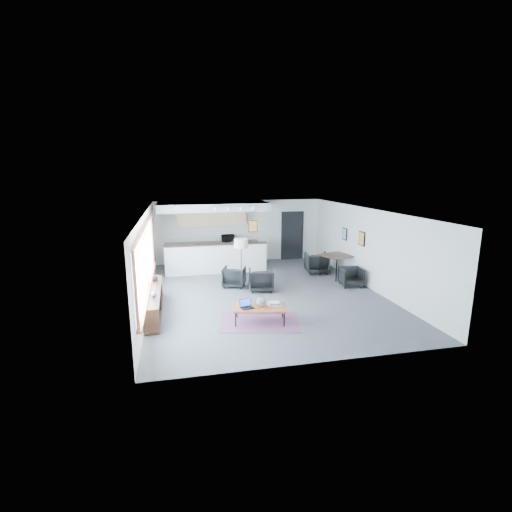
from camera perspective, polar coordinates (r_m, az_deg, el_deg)
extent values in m
cube|color=#464648|center=(11.78, 1.31, -5.75)|extent=(7.00, 9.00, 0.01)
cube|color=white|center=(11.23, 1.38, 6.98)|extent=(7.00, 9.00, 0.01)
cube|color=silver|center=(15.78, -2.54, 3.85)|extent=(7.00, 0.01, 2.60)
cube|color=silver|center=(7.30, 9.79, -6.89)|extent=(7.00, 0.01, 2.60)
cube|color=silver|center=(11.16, -16.43, -0.37)|extent=(0.01, 9.00, 2.60)
cube|color=silver|center=(12.71, 16.88, 1.16)|extent=(0.01, 9.00, 2.60)
cube|color=#8CBFFF|center=(10.23, -16.63, -0.39)|extent=(0.02, 5.80, 1.55)
cube|color=brown|center=(10.44, -16.19, -4.66)|extent=(0.10, 5.95, 0.06)
cube|color=brown|center=(10.09, -16.81, 4.05)|extent=(0.06, 5.95, 0.06)
cube|color=brown|center=(7.44, -18.00, -5.33)|extent=(0.06, 0.06, 1.60)
cube|color=brown|center=(10.23, -16.52, -0.38)|extent=(0.06, 0.06, 1.60)
cube|color=brown|center=(13.07, -15.68, 2.43)|extent=(0.06, 0.06, 1.60)
cube|color=#321C11|center=(10.35, -15.42, -5.22)|extent=(0.35, 3.00, 0.05)
cube|color=#321C11|center=(10.54, -15.24, -8.17)|extent=(0.35, 3.00, 0.05)
cube|color=#321C11|center=(9.09, -15.75, -9.73)|extent=(0.33, 0.04, 0.55)
cube|color=#321C11|center=(10.44, -15.33, -6.73)|extent=(0.33, 0.04, 0.55)
cube|color=#321C11|center=(11.82, -15.01, -4.43)|extent=(0.33, 0.04, 0.55)
cube|color=#3359A5|center=(9.29, -15.64, -10.26)|extent=(0.18, 0.04, 0.20)
cube|color=silver|center=(9.44, -15.59, -9.81)|extent=(0.18, 0.04, 0.22)
cube|color=maroon|center=(9.59, -15.55, -9.37)|extent=(0.18, 0.04, 0.24)
cube|color=#321C11|center=(9.76, -15.49, -9.11)|extent=(0.18, 0.04, 0.20)
cube|color=#3359A5|center=(9.91, -15.44, -8.70)|extent=(0.18, 0.04, 0.22)
cube|color=silver|center=(10.07, -15.40, -8.30)|extent=(0.18, 0.04, 0.24)
cube|color=maroon|center=(10.23, -15.35, -8.06)|extent=(0.18, 0.04, 0.20)
cube|color=#321C11|center=(10.39, -15.31, -7.68)|extent=(0.18, 0.04, 0.22)
cube|color=#3359A5|center=(10.55, -15.27, -7.32)|extent=(0.18, 0.03, 0.24)
cube|color=silver|center=(10.71, -15.22, -7.11)|extent=(0.18, 0.03, 0.20)
cube|color=maroon|center=(10.87, -15.19, -6.76)|extent=(0.18, 0.03, 0.22)
cube|color=#321C11|center=(11.03, -15.15, -6.42)|extent=(0.18, 0.04, 0.24)
cube|color=black|center=(11.09, -15.26, -3.40)|extent=(0.14, 0.02, 0.18)
sphere|color=#264C99|center=(9.75, -15.50, -5.75)|extent=(0.14, 0.14, 0.14)
cube|color=white|center=(14.00, -6.08, -0.48)|extent=(3.80, 0.25, 1.10)
cube|color=#321C11|center=(13.88, -6.13, 1.78)|extent=(3.85, 0.32, 0.04)
cube|color=white|center=(15.43, -6.67, 0.36)|extent=(3.80, 0.60, 0.90)
cube|color=#2D2D2D|center=(15.34, -6.72, 2.04)|extent=(3.82, 0.62, 0.04)
cube|color=tan|center=(15.33, -6.87, 5.97)|extent=(2.80, 0.35, 0.70)
cube|color=white|center=(14.59, -6.65, 7.61)|extent=(4.20, 1.80, 0.30)
cube|color=black|center=(14.00, -0.48, 4.60)|extent=(0.35, 0.03, 0.45)
cube|color=orange|center=(13.99, -0.47, 4.59)|extent=(0.30, 0.01, 0.40)
cube|color=black|center=(16.28, 5.54, 3.19)|extent=(1.00, 0.12, 2.10)
cube|color=white|center=(16.14, 3.77, 3.14)|extent=(0.06, 0.10, 2.10)
cube|color=white|center=(16.46, 7.25, 3.25)|extent=(0.06, 0.10, 2.10)
cube|color=white|center=(16.15, 5.61, 6.94)|extent=(1.10, 0.10, 0.06)
cube|color=silver|center=(13.27, -3.44, 7.65)|extent=(1.60, 0.04, 0.04)
cylinder|color=silver|center=(13.19, -6.25, 7.22)|extent=(0.07, 0.07, 0.09)
cylinder|color=silver|center=(13.25, -4.30, 7.28)|extent=(0.07, 0.07, 0.09)
cylinder|color=silver|center=(13.32, -2.37, 7.33)|extent=(0.07, 0.07, 0.09)
cylinder|color=silver|center=(13.40, -0.45, 7.38)|extent=(0.07, 0.07, 0.09)
cube|color=black|center=(13.00, 15.97, 2.58)|extent=(0.03, 0.38, 0.48)
cube|color=orange|center=(12.99, 15.91, 2.58)|extent=(0.00, 0.32, 0.42)
cube|color=black|center=(14.15, 13.49, 3.31)|extent=(0.03, 0.34, 0.44)
cube|color=#859FC5|center=(14.14, 13.43, 3.30)|extent=(0.00, 0.28, 0.38)
cube|color=#583049|center=(9.59, 0.59, -10.10)|extent=(2.21, 1.73, 0.01)
cube|color=brown|center=(9.45, 0.60, -7.91)|extent=(1.41, 0.96, 0.05)
cube|color=black|center=(9.27, -3.14, -9.75)|extent=(0.04, 0.04, 0.38)
cube|color=black|center=(9.82, -2.94, -8.42)|extent=(0.04, 0.04, 0.38)
cube|color=black|center=(9.27, 4.35, -9.75)|extent=(0.04, 0.04, 0.38)
cube|color=black|center=(9.82, 4.11, -8.42)|extent=(0.04, 0.04, 0.38)
cube|color=black|center=(9.18, 0.60, -8.74)|extent=(1.21, 0.30, 0.03)
cube|color=black|center=(9.74, 0.59, -7.45)|extent=(1.21, 0.30, 0.03)
cube|color=black|center=(9.32, -1.36, -7.99)|extent=(0.36, 0.30, 0.02)
cube|color=black|center=(9.37, -1.69, -7.15)|extent=(0.31, 0.14, 0.20)
cube|color=blue|center=(9.37, -1.67, -7.16)|extent=(0.28, 0.12, 0.17)
sphere|color=gray|center=(9.39, 0.77, -7.09)|extent=(0.25, 0.25, 0.25)
cube|color=silver|center=(9.53, 2.85, -7.46)|extent=(0.32, 0.26, 0.04)
cube|color=#3359A5|center=(9.52, 2.86, -7.27)|extent=(0.29, 0.24, 0.03)
cube|color=silver|center=(9.49, 2.83, -7.15)|extent=(0.27, 0.22, 0.03)
cube|color=#E5590C|center=(9.26, 1.05, -8.16)|extent=(0.11, 0.11, 0.01)
imported|color=black|center=(12.38, -3.39, -3.06)|extent=(0.89, 0.86, 0.73)
imported|color=black|center=(11.94, 0.79, -3.51)|extent=(0.86, 0.81, 0.78)
cylinder|color=black|center=(12.58, -2.25, -4.46)|extent=(0.28, 0.28, 0.03)
cylinder|color=black|center=(12.39, -2.28, -1.43)|extent=(0.02, 0.02, 1.35)
cylinder|color=beige|center=(12.23, -2.31, 1.98)|extent=(0.46, 0.46, 0.30)
cube|color=#321C11|center=(13.68, 12.37, 0.06)|extent=(1.25, 1.25, 0.04)
cylinder|color=black|center=(13.18, 12.27, -2.25)|extent=(0.06, 0.06, 0.78)
cylinder|color=black|center=(13.78, 9.75, -1.49)|extent=(0.06, 0.06, 0.78)
cylinder|color=black|center=(13.79, 14.84, -1.73)|extent=(0.06, 0.06, 0.78)
cylinder|color=black|center=(14.37, 12.32, -1.02)|extent=(0.06, 0.06, 0.78)
imported|color=black|center=(12.80, 14.39, -3.22)|extent=(0.64, 0.61, 0.60)
imported|color=black|center=(14.24, 9.35, -1.14)|extent=(0.79, 0.75, 0.72)
imported|color=black|center=(15.38, -4.34, 2.86)|extent=(0.52, 0.30, 0.35)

